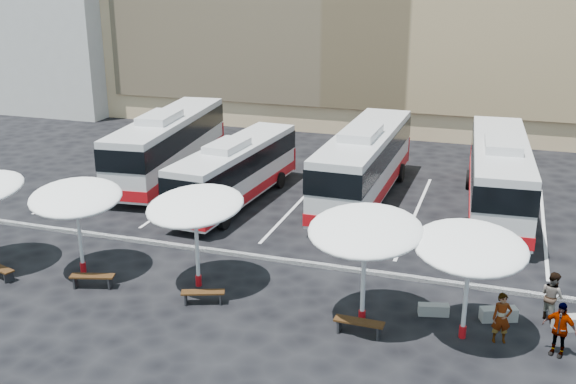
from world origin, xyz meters
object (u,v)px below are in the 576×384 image
(conc_bench_0, at_px, (433,310))
(passenger_1, at_px, (553,296))
(bus_1, at_px, (236,170))
(conc_bench_1, at_px, (499,314))
(wood_bench_3, at_px, (359,324))
(sunshade_2, at_px, (195,206))
(wood_bench_1, at_px, (92,278))
(sunshade_4, at_px, (470,247))
(conc_bench_2, at_px, (573,323))
(passenger_2, at_px, (559,329))
(sunshade_3, at_px, (365,231))
(wood_bench_2, at_px, (203,294))
(bus_2, at_px, (364,161))
(sunshade_1, at_px, (76,198))
(bus_3, at_px, (499,173))
(bus_0, at_px, (169,143))
(passenger_0, at_px, (502,318))

(conc_bench_0, xyz_separation_m, passenger_1, (3.88, 0.97, 0.69))
(conc_bench_0, relative_size, passenger_1, 0.60)
(bus_1, distance_m, conc_bench_1, 15.91)
(wood_bench_3, height_order, conc_bench_0, wood_bench_3)
(sunshade_2, relative_size, wood_bench_1, 2.62)
(wood_bench_3, distance_m, conc_bench_0, 3.06)
(sunshade_4, distance_m, conc_bench_2, 4.89)
(sunshade_2, relative_size, passenger_2, 2.47)
(sunshade_3, relative_size, wood_bench_2, 2.50)
(sunshade_2, relative_size, conc_bench_1, 3.59)
(wood_bench_3, bearing_deg, bus_1, 129.01)
(conc_bench_2, bearing_deg, sunshade_3, -165.54)
(bus_2, xyz_separation_m, passenger_2, (8.99, -12.94, -1.13))
(sunshade_4, relative_size, wood_bench_1, 2.65)
(sunshade_1, relative_size, conc_bench_0, 4.47)
(bus_1, relative_size, bus_3, 0.87)
(bus_2, relative_size, sunshade_4, 2.79)
(bus_0, xyz_separation_m, sunshade_1, (2.79, -12.71, 1.13))
(bus_1, height_order, bus_3, bus_3)
(sunshade_4, height_order, wood_bench_3, sunshade_4)
(bus_3, xyz_separation_m, conc_bench_2, (2.89, -11.19, -1.78))
(sunshade_2, xyz_separation_m, passenger_1, (12.71, 1.46, -2.35))
(bus_2, bearing_deg, bus_1, -155.65)
(sunshade_1, distance_m, wood_bench_3, 11.93)
(wood_bench_3, xyz_separation_m, conc_bench_1, (4.37, 2.44, -0.16))
(sunshade_4, height_order, wood_bench_2, sunshade_4)
(bus_2, bearing_deg, passenger_2, -54.37)
(bus_1, xyz_separation_m, passenger_1, (15.01, -7.93, -0.87))
(bus_1, xyz_separation_m, bus_3, (12.80, 2.76, 0.26))
(wood_bench_2, xyz_separation_m, conc_bench_0, (8.04, 1.76, -0.17))
(sunshade_2, height_order, wood_bench_3, sunshade_2)
(conc_bench_1, bearing_deg, wood_bench_3, -150.79)
(bus_0, bearing_deg, sunshade_1, -83.61)
(bus_2, xyz_separation_m, wood_bench_2, (-3.02, -13.32, -1.68))
(bus_1, bearing_deg, bus_2, 27.39)
(bus_0, height_order, sunshade_1, bus_0)
(conc_bench_1, xyz_separation_m, passenger_0, (0.08, -1.44, 0.63))
(conc_bench_1, relative_size, conc_bench_2, 0.96)
(wood_bench_2, relative_size, wood_bench_3, 0.96)
(sunshade_4, bearing_deg, sunshade_3, -179.01)
(passenger_1, bearing_deg, sunshade_2, 57.83)
(bus_0, xyz_separation_m, sunshade_3, (14.24, -13.16, 1.36))
(conc_bench_2, height_order, passenger_0, passenger_0)
(bus_3, bearing_deg, passenger_2, -83.65)
(wood_bench_2, distance_m, conc_bench_1, 10.42)
(bus_0, relative_size, sunshade_1, 2.68)
(sunshade_1, relative_size, passenger_1, 2.68)
(bus_0, bearing_deg, sunshade_2, -64.07)
(bus_3, relative_size, conc_bench_1, 10.06)
(sunshade_2, relative_size, conc_bench_0, 4.25)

